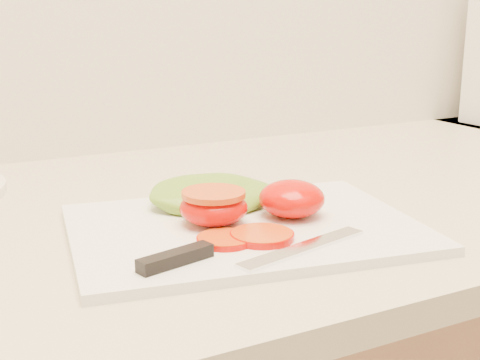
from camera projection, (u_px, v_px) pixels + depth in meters
name	position (u px, v px, depth m)	size (l,w,h in m)	color
cutting_board	(244.00, 229.00, 0.69)	(0.35, 0.26, 0.01)	white
tomato_half_dome	(292.00, 199.00, 0.71)	(0.07, 0.07, 0.04)	#DC0B00
tomato_half_cut	(214.00, 206.00, 0.69)	(0.07, 0.07, 0.04)	#DC0B00
tomato_slice_0	(262.00, 236.00, 0.65)	(0.06, 0.06, 0.01)	#D2520E
tomato_slice_1	(225.00, 239.00, 0.64)	(0.05, 0.05, 0.01)	#D2520E
lettuce_leaf_0	(212.00, 194.00, 0.75)	(0.14, 0.09, 0.03)	olive
knife	(228.00, 254.00, 0.60)	(0.23, 0.06, 0.01)	silver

